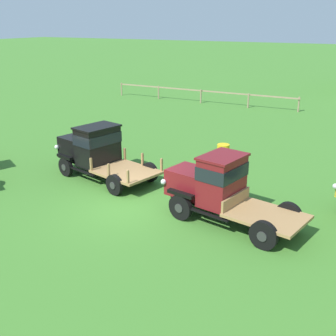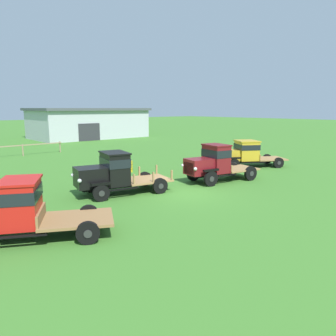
# 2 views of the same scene
# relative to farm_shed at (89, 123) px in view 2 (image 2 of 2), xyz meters

# --- Properties ---
(ground_plane) EXTENTS (240.00, 240.00, 0.00)m
(ground_plane) POSITION_rel_farm_shed_xyz_m (-12.19, -33.74, -2.26)
(ground_plane) COLOR #3D7528
(farm_shed) EXTENTS (16.63, 10.02, 4.48)m
(farm_shed) POSITION_rel_farm_shed_xyz_m (0.00, 0.00, 0.00)
(farm_shed) COLOR #B2B7BC
(farm_shed) RESTS_ON ground
(vintage_truck_foreground_near) EXTENTS (5.66, 4.18, 2.12)m
(vintage_truck_foreground_near) POSITION_rel_farm_shed_xyz_m (-21.01, -34.42, -1.17)
(vintage_truck_foreground_near) COLOR black
(vintage_truck_foreground_near) RESTS_ON ground
(vintage_truck_second_in_line) EXTENTS (5.37, 3.06, 2.25)m
(vintage_truck_second_in_line) POSITION_rel_farm_shed_xyz_m (-15.31, -31.45, -1.10)
(vintage_truck_second_in_line) COLOR black
(vintage_truck_second_in_line) RESTS_ON ground
(vintage_truck_midrow_center) EXTENTS (5.20, 2.69, 2.31)m
(vintage_truck_midrow_center) POSITION_rel_farm_shed_xyz_m (-8.99, -32.95, -1.08)
(vintage_truck_midrow_center) COLOR black
(vintage_truck_midrow_center) RESTS_ON ground
(vintage_truck_far_side) EXTENTS (5.63, 4.38, 2.04)m
(vintage_truck_far_side) POSITION_rel_farm_shed_xyz_m (-3.29, -30.99, -1.17)
(vintage_truck_far_side) COLOR black
(vintage_truck_far_side) RESTS_ON ground
(oil_drum_beside_row) EXTENTS (0.63, 0.63, 0.80)m
(oil_drum_beside_row) POSITION_rel_farm_shed_xyz_m (-11.15, -26.85, -1.86)
(oil_drum_beside_row) COLOR gold
(oil_drum_beside_row) RESTS_ON ground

